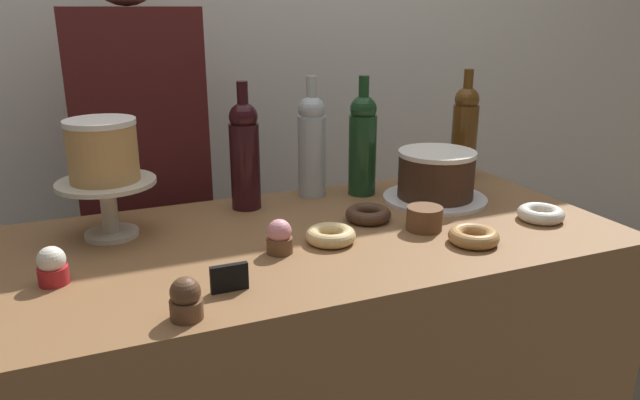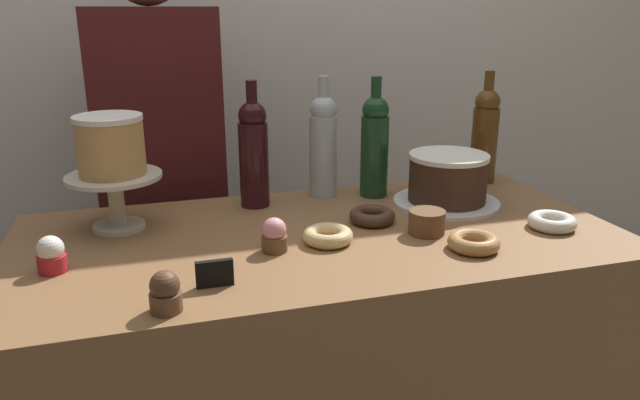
# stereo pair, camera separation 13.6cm
# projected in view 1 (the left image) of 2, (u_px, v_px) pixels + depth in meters

# --- Properties ---
(back_wall) EXTENTS (6.00, 0.05, 2.60)m
(back_wall) POSITION_uv_depth(u_px,v_px,m) (218.00, 37.00, 2.07)
(back_wall) COLOR silver
(back_wall) RESTS_ON ground_plane
(display_counter) EXTENTS (1.38, 0.67, 0.90)m
(display_counter) POSITION_uv_depth(u_px,v_px,m) (320.00, 399.00, 1.53)
(display_counter) COLOR brown
(display_counter) RESTS_ON ground_plane
(cake_stand_pedestal) EXTENTS (0.22, 0.22, 0.13)m
(cake_stand_pedestal) POSITION_uv_depth(u_px,v_px,m) (108.00, 199.00, 1.34)
(cake_stand_pedestal) COLOR beige
(cake_stand_pedestal) RESTS_ON display_counter
(white_layer_cake) EXTENTS (0.15, 0.15, 0.14)m
(white_layer_cake) POSITION_uv_depth(u_px,v_px,m) (103.00, 150.00, 1.31)
(white_layer_cake) COLOR tan
(white_layer_cake) RESTS_ON cake_stand_pedestal
(silver_serving_platter) EXTENTS (0.28, 0.28, 0.01)m
(silver_serving_platter) POSITION_uv_depth(u_px,v_px,m) (435.00, 198.00, 1.62)
(silver_serving_platter) COLOR white
(silver_serving_platter) RESTS_ON display_counter
(chocolate_round_cake) EXTENTS (0.21, 0.21, 0.13)m
(chocolate_round_cake) POSITION_uv_depth(u_px,v_px,m) (436.00, 174.00, 1.60)
(chocolate_round_cake) COLOR #3D2619
(chocolate_round_cake) RESTS_ON silver_serving_platter
(wine_bottle_dark_red) EXTENTS (0.08, 0.08, 0.33)m
(wine_bottle_dark_red) POSITION_uv_depth(u_px,v_px,m) (245.00, 153.00, 1.52)
(wine_bottle_dark_red) COLOR black
(wine_bottle_dark_red) RESTS_ON display_counter
(wine_bottle_green) EXTENTS (0.08, 0.08, 0.33)m
(wine_bottle_green) POSITION_uv_depth(u_px,v_px,m) (363.00, 143.00, 1.63)
(wine_bottle_green) COLOR #193D1E
(wine_bottle_green) RESTS_ON display_counter
(wine_bottle_amber) EXTENTS (0.08, 0.08, 0.33)m
(wine_bottle_amber) POSITION_uv_depth(u_px,v_px,m) (465.00, 130.00, 1.80)
(wine_bottle_amber) COLOR #5B3814
(wine_bottle_amber) RESTS_ON display_counter
(wine_bottle_clear) EXTENTS (0.08, 0.08, 0.33)m
(wine_bottle_clear) POSITION_uv_depth(u_px,v_px,m) (312.00, 144.00, 1.63)
(wine_bottle_clear) COLOR #B2BCC1
(wine_bottle_clear) RESTS_ON display_counter
(cupcake_chocolate) EXTENTS (0.06, 0.06, 0.07)m
(cupcake_chocolate) POSITION_uv_depth(u_px,v_px,m) (186.00, 299.00, 1.00)
(cupcake_chocolate) COLOR brown
(cupcake_chocolate) RESTS_ON display_counter
(cupcake_strawberry) EXTENTS (0.06, 0.06, 0.07)m
(cupcake_strawberry) POSITION_uv_depth(u_px,v_px,m) (279.00, 237.00, 1.27)
(cupcake_strawberry) COLOR brown
(cupcake_strawberry) RESTS_ON display_counter
(cupcake_vanilla) EXTENTS (0.06, 0.06, 0.07)m
(cupcake_vanilla) POSITION_uv_depth(u_px,v_px,m) (52.00, 267.00, 1.12)
(cupcake_vanilla) COLOR red
(cupcake_vanilla) RESTS_ON display_counter
(donut_maple) EXTENTS (0.11, 0.11, 0.03)m
(donut_maple) POSITION_uv_depth(u_px,v_px,m) (474.00, 236.00, 1.32)
(donut_maple) COLOR #B27F47
(donut_maple) RESTS_ON display_counter
(donut_chocolate) EXTENTS (0.11, 0.11, 0.03)m
(donut_chocolate) POSITION_uv_depth(u_px,v_px,m) (368.00, 214.00, 1.46)
(donut_chocolate) COLOR #472D1E
(donut_chocolate) RESTS_ON display_counter
(donut_glazed) EXTENTS (0.11, 0.11, 0.03)m
(donut_glazed) POSITION_uv_depth(u_px,v_px,m) (332.00, 235.00, 1.33)
(donut_glazed) COLOR #E0C17F
(donut_glazed) RESTS_ON display_counter
(donut_sugar) EXTENTS (0.11, 0.11, 0.03)m
(donut_sugar) POSITION_uv_depth(u_px,v_px,m) (541.00, 214.00, 1.47)
(donut_sugar) COLOR silver
(donut_sugar) RESTS_ON display_counter
(cookie_stack) EXTENTS (0.08, 0.08, 0.05)m
(cookie_stack) POSITION_uv_depth(u_px,v_px,m) (424.00, 218.00, 1.40)
(cookie_stack) COLOR brown
(cookie_stack) RESTS_ON display_counter
(price_sign_chalkboard) EXTENTS (0.07, 0.01, 0.05)m
(price_sign_chalkboard) POSITION_uv_depth(u_px,v_px,m) (229.00, 278.00, 1.10)
(price_sign_chalkboard) COLOR black
(price_sign_chalkboard) RESTS_ON display_counter
(barista_figure) EXTENTS (0.36, 0.22, 1.60)m
(barista_figure) POSITION_uv_depth(u_px,v_px,m) (145.00, 205.00, 1.78)
(barista_figure) COLOR black
(barista_figure) RESTS_ON ground_plane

